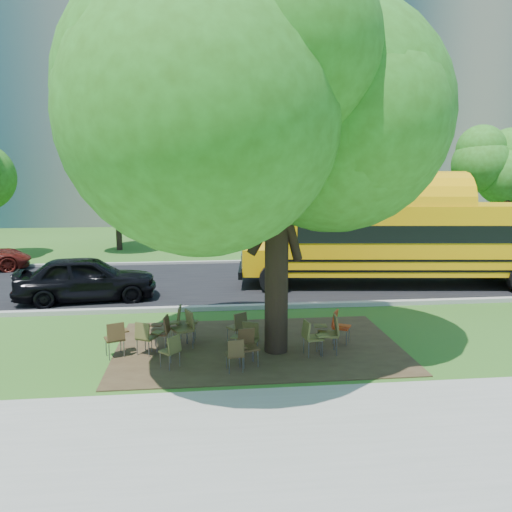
{
  "coord_description": "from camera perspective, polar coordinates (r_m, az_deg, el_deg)",
  "views": [
    {
      "loc": [
        -0.33,
        -12.34,
        4.32
      ],
      "look_at": [
        1.34,
        3.23,
        1.68
      ],
      "focal_mm": 35.0,
      "sensor_mm": 36.0,
      "label": 1
    }
  ],
  "objects": [
    {
      "name": "kerb_far",
      "position": [
        23.83,
        -5.24,
        -0.73
      ],
      "size": [
        80.0,
        0.25,
        0.14
      ],
      "primitive_type": "cube",
      "color": "gray",
      "rests_on": "ground"
    },
    {
      "name": "building_right",
      "position": [
        56.51,
        20.41,
        17.34
      ],
      "size": [
        30.0,
        16.0,
        25.0
      ],
      "primitive_type": "cube",
      "color": "gray",
      "rests_on": "ground"
    },
    {
      "name": "chair_2",
      "position": [
        11.37,
        -9.59,
        -10.32
      ],
      "size": [
        0.52,
        0.66,
        0.77
      ],
      "rotation": [
        0.0,
        0.0,
        0.79
      ],
      "color": "#4F4A22",
      "rests_on": "ground"
    },
    {
      "name": "black_car",
      "position": [
        17.76,
        -18.79,
        -2.43
      ],
      "size": [
        4.77,
        2.4,
        1.56
      ],
      "primitive_type": "imported",
      "rotation": [
        0.0,
        0.0,
        1.7
      ],
      "color": "black",
      "rests_on": "ground"
    },
    {
      "name": "bg_tree_2",
      "position": [
        28.72,
        -15.69,
        9.02
      ],
      "size": [
        4.8,
        4.8,
        6.62
      ],
      "color": "black",
      "rests_on": "ground"
    },
    {
      "name": "chair_1",
      "position": [
        12.22,
        -12.44,
        -8.78
      ],
      "size": [
        0.7,
        0.55,
        0.84
      ],
      "rotation": [
        0.0,
        0.0,
        -0.49
      ],
      "color": "#4B4720",
      "rests_on": "ground"
    },
    {
      "name": "main_tree",
      "position": [
        11.62,
        2.47,
        14.75
      ],
      "size": [
        7.2,
        7.2,
        8.98
      ],
      "color": "black",
      "rests_on": "ground"
    },
    {
      "name": "chair_4",
      "position": [
        11.0,
        -2.29,
        -10.87
      ],
      "size": [
        0.52,
        0.51,
        0.77
      ],
      "rotation": [
        0.0,
        0.0,
        0.14
      ],
      "color": "#402E16",
      "rests_on": "ground"
    },
    {
      "name": "chair_6",
      "position": [
        12.17,
        8.49,
        -8.37
      ],
      "size": [
        0.56,
        0.67,
        0.95
      ],
      "rotation": [
        0.0,
        0.0,
        1.45
      ],
      "color": "#4E4522",
      "rests_on": "ground"
    },
    {
      "name": "chair_9",
      "position": [
        12.54,
        -8.21,
        -7.82
      ],
      "size": [
        0.75,
        0.65,
        0.95
      ],
      "rotation": [
        0.0,
        0.0,
        1.98
      ],
      "color": "brown",
      "rests_on": "ground"
    },
    {
      "name": "school_bus",
      "position": [
        20.02,
        18.77,
        1.86
      ],
      "size": [
        12.98,
        4.14,
        3.12
      ],
      "rotation": [
        0.0,
        0.0,
        -0.11
      ],
      "color": "#E39C07",
      "rests_on": "ground"
    },
    {
      "name": "chair_8",
      "position": [
        12.51,
        -10.68,
        -8.19
      ],
      "size": [
        0.51,
        0.63,
        0.87
      ],
      "rotation": [
        0.0,
        0.0,
        1.41
      ],
      "color": "#482E19",
      "rests_on": "ground"
    },
    {
      "name": "chair_5",
      "position": [
        11.34,
        -1.06,
        -9.99
      ],
      "size": [
        0.57,
        0.6,
        0.85
      ],
      "rotation": [
        0.0,
        0.0,
        3.36
      ],
      "color": "#432D18",
      "rests_on": "ground"
    },
    {
      "name": "building_main",
      "position": [
        49.4,
        -15.71,
        17.02
      ],
      "size": [
        38.0,
        16.0,
        22.0
      ],
      "primitive_type": "cube",
      "color": "#61615D",
      "rests_on": "ground"
    },
    {
      "name": "dirt_patch",
      "position": [
        12.67,
        0.26,
        -10.28
      ],
      "size": [
        7.0,
        4.5,
        0.03
      ],
      "primitive_type": "cube",
      "color": "#382819",
      "rests_on": "ground"
    },
    {
      "name": "chair_10",
      "position": [
        12.94,
        -8.18,
        -7.29
      ],
      "size": [
        0.56,
        0.65,
        0.95
      ],
      "rotation": [
        0.0,
        0.0,
        -1.64
      ],
      "color": "brown",
      "rests_on": "ground"
    },
    {
      "name": "chair_0",
      "position": [
        12.26,
        -15.71,
        -8.74
      ],
      "size": [
        0.6,
        0.68,
        0.87
      ],
      "rotation": [
        0.0,
        0.0,
        0.38
      ],
      "color": "#432F17",
      "rests_on": "ground"
    },
    {
      "name": "chair_12",
      "position": [
        12.9,
        9.51,
        -7.66
      ],
      "size": [
        0.56,
        0.71,
        0.85
      ],
      "rotation": [
        0.0,
        0.0,
        4.22
      ],
      "color": "#AB3412",
      "rests_on": "ground"
    },
    {
      "name": "chair_7",
      "position": [
        11.95,
        6.36,
        -8.94
      ],
      "size": [
        0.58,
        0.58,
        0.87
      ],
      "rotation": [
        0.0,
        0.0,
        -1.42
      ],
      "color": "brown",
      "rests_on": "ground"
    },
    {
      "name": "sidewalk",
      "position": [
        8.51,
        -3.29,
        -20.77
      ],
      "size": [
        60.0,
        4.0,
        0.04
      ],
      "primitive_type": "cube",
      "color": "gray",
      "rests_on": "ground"
    },
    {
      "name": "asphalt_road",
      "position": [
        19.82,
        -5.04,
        -2.98
      ],
      "size": [
        80.0,
        8.0,
        0.04
      ],
      "primitive_type": "cube",
      "color": "black",
      "rests_on": "ground"
    },
    {
      "name": "kerb_near",
      "position": [
        15.92,
        -4.75,
        -5.93
      ],
      "size": [
        80.0,
        0.25,
        0.14
      ],
      "primitive_type": "cube",
      "color": "gray",
      "rests_on": "ground"
    },
    {
      "name": "chair_3",
      "position": [
        11.79,
        -0.93,
        -9.17
      ],
      "size": [
        0.7,
        0.55,
        0.86
      ],
      "rotation": [
        0.0,
        0.0,
        2.69
      ],
      "color": "#443F1D",
      "rests_on": "ground"
    },
    {
      "name": "bg_tree_3",
      "position": [
        27.63,
        11.62,
        10.87
      ],
      "size": [
        5.6,
        5.6,
        7.84
      ],
      "color": "black",
      "rests_on": "ground"
    },
    {
      "name": "ground",
      "position": [
        13.08,
        -4.41,
        -9.73
      ],
      "size": [
        160.0,
        160.0,
        0.0
      ],
      "primitive_type": "plane",
      "color": "#294E18",
      "rests_on": "ground"
    },
    {
      "name": "chair_11",
      "position": [
        12.74,
        -2.01,
        -7.79
      ],
      "size": [
        0.56,
        0.7,
        0.84
      ],
      "rotation": [
        0.0,
        0.0,
        0.6
      ],
      "color": "#504322",
      "rests_on": "ground"
    },
    {
      "name": "bg_tree_4",
      "position": [
        30.15,
        27.0,
        8.6
      ],
      "size": [
        5.0,
        5.0,
        6.85
      ],
      "color": "black",
      "rests_on": "ground"
    }
  ]
}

